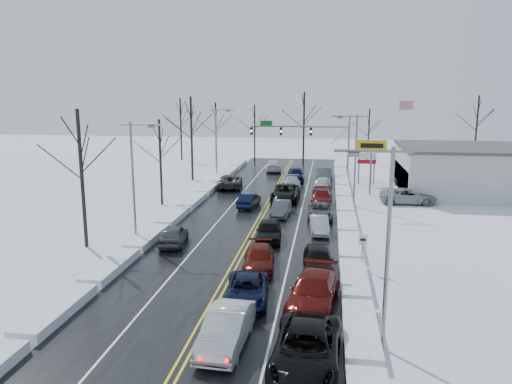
% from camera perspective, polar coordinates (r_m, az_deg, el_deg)
% --- Properties ---
extents(ground, '(160.00, 160.00, 0.00)m').
position_cam_1_polar(ground, '(40.92, -0.28, -4.41)').
color(ground, silver).
rests_on(ground, ground).
extents(road_surface, '(14.00, 84.00, 0.01)m').
position_cam_1_polar(road_surface, '(42.82, 0.12, -3.67)').
color(road_surface, black).
rests_on(road_surface, ground).
extents(snow_bank_left, '(1.59, 72.00, 0.55)m').
position_cam_1_polar(snow_bank_left, '(44.51, -9.62, -3.26)').
color(snow_bank_left, white).
rests_on(snow_bank_left, ground).
extents(snow_bank_right, '(1.59, 72.00, 0.55)m').
position_cam_1_polar(snow_bank_right, '(42.46, 10.35, -4.01)').
color(snow_bank_right, white).
rests_on(snow_bank_right, ground).
extents(traffic_signal_mast, '(13.28, 0.39, 8.00)m').
position_cam_1_polar(traffic_signal_mast, '(67.18, 6.24, 6.56)').
color(traffic_signal_mast, slate).
rests_on(traffic_signal_mast, ground).
extents(tires_plus_sign, '(3.20, 0.34, 6.00)m').
position_cam_1_polar(tires_plus_sign, '(55.44, 13.08, 4.77)').
color(tires_plus_sign, slate).
rests_on(tires_plus_sign, ground).
extents(used_vehicles_sign, '(2.20, 0.22, 4.65)m').
position_cam_1_polar(used_vehicles_sign, '(61.59, 12.57, 3.88)').
color(used_vehicles_sign, slate).
rests_on(used_vehicles_sign, ground).
extents(speed_limit_sign, '(0.55, 0.09, 2.35)m').
position_cam_1_polar(speed_limit_sign, '(32.45, 12.09, -5.97)').
color(speed_limit_sign, slate).
rests_on(speed_limit_sign, ground).
extents(flagpole, '(1.87, 1.20, 10.00)m').
position_cam_1_polar(flagpole, '(69.73, 16.05, 6.73)').
color(flagpole, silver).
rests_on(flagpole, ground).
extents(dealership_building, '(20.40, 12.40, 5.30)m').
position_cam_1_polar(dealership_building, '(60.33, 25.68, 2.22)').
color(dealership_building, '#B9B9B4').
rests_on(dealership_building, ground).
extents(streetlight_se, '(3.20, 0.25, 9.00)m').
position_cam_1_polar(streetlight_se, '(21.86, 14.38, -4.61)').
color(streetlight_se, slate).
rests_on(streetlight_se, ground).
extents(streetlight_ne, '(3.20, 0.25, 9.00)m').
position_cam_1_polar(streetlight_ne, '(49.32, 11.09, 4.42)').
color(streetlight_ne, slate).
rests_on(streetlight_ne, ground).
extents(streetlight_sw, '(3.20, 0.25, 9.00)m').
position_cam_1_polar(streetlight_sw, '(38.13, -13.64, 2.26)').
color(streetlight_sw, slate).
rests_on(streetlight_sw, ground).
extents(streetlight_nw, '(3.20, 0.25, 9.00)m').
position_cam_1_polar(streetlight_nw, '(64.75, -4.40, 6.26)').
color(streetlight_nw, slate).
rests_on(streetlight_nw, ground).
extents(tree_left_b, '(4.00, 4.00, 10.00)m').
position_cam_1_polar(tree_left_b, '(37.45, -19.46, 4.35)').
color(tree_left_b, '#2D231C').
rests_on(tree_left_b, ground).
extents(tree_left_c, '(3.40, 3.40, 8.50)m').
position_cam_1_polar(tree_left_c, '(49.96, -10.93, 5.24)').
color(tree_left_c, '#2D231C').
rests_on(tree_left_c, ground).
extents(tree_left_d, '(4.20, 4.20, 10.50)m').
position_cam_1_polar(tree_left_d, '(63.37, -7.42, 7.92)').
color(tree_left_d, '#2D231C').
rests_on(tree_left_d, ground).
extents(tree_left_e, '(3.80, 3.80, 9.50)m').
position_cam_1_polar(tree_left_e, '(74.92, -4.62, 7.99)').
color(tree_left_e, '#2D231C').
rests_on(tree_left_e, ground).
extents(tree_far_a, '(4.00, 4.00, 10.00)m').
position_cam_1_polar(tree_far_a, '(82.54, -8.62, 8.47)').
color(tree_far_a, '#2D231C').
rests_on(tree_far_a, ground).
extents(tree_far_b, '(3.60, 3.60, 9.00)m').
position_cam_1_polar(tree_far_b, '(80.93, -0.15, 8.04)').
color(tree_far_b, '#2D231C').
rests_on(tree_far_b, ground).
extents(tree_far_c, '(4.40, 4.40, 11.00)m').
position_cam_1_polar(tree_far_c, '(78.08, 5.51, 8.89)').
color(tree_far_c, '#2D231C').
rests_on(tree_far_c, ground).
extents(tree_far_d, '(3.40, 3.40, 8.50)m').
position_cam_1_polar(tree_far_d, '(79.81, 12.79, 7.46)').
color(tree_far_d, '#2D231C').
rests_on(tree_far_d, ground).
extents(tree_far_e, '(4.20, 4.20, 10.50)m').
position_cam_1_polar(tree_far_e, '(83.00, 23.99, 7.87)').
color(tree_far_e, '#2D231C').
rests_on(tree_far_e, ground).
extents(queued_car_1, '(1.98, 5.07, 1.64)m').
position_cam_1_polar(queued_car_1, '(23.48, -3.41, -17.12)').
color(queued_car_1, silver).
rests_on(queued_car_1, ground).
extents(queued_car_2, '(2.71, 5.07, 1.36)m').
position_cam_1_polar(queued_car_2, '(27.71, -1.07, -12.42)').
color(queued_car_2, black).
rests_on(queued_car_2, ground).
extents(queued_car_3, '(2.39, 4.94, 1.39)m').
position_cam_1_polar(queued_car_3, '(32.45, 0.33, -8.74)').
color(queued_car_3, '#4C100A').
rests_on(queued_car_3, ground).
extents(queued_car_4, '(2.22, 4.79, 1.59)m').
position_cam_1_polar(queued_car_4, '(38.20, 1.45, -5.59)').
color(queued_car_4, black).
rests_on(queued_car_4, ground).
extents(queued_car_5, '(1.65, 4.28, 1.39)m').
position_cam_1_polar(queued_car_5, '(45.61, 2.86, -2.74)').
color(queued_car_5, '#414447').
rests_on(queued_car_5, ground).
extents(queued_car_6, '(2.77, 5.98, 1.66)m').
position_cam_1_polar(queued_car_6, '(52.04, 3.37, -0.95)').
color(queued_car_6, black).
rests_on(queued_car_6, ground).
extents(queued_car_7, '(2.47, 5.24, 1.48)m').
position_cam_1_polar(queued_car_7, '(57.51, 4.08, 0.24)').
color(queued_car_7, '#A2A4A9').
rests_on(queued_car_7, ground).
extents(queued_car_8, '(2.38, 5.10, 1.69)m').
position_cam_1_polar(queued_car_8, '(63.35, 4.55, 1.29)').
color(queued_car_8, black).
rests_on(queued_car_8, ground).
extents(queued_car_10, '(3.00, 6.08, 1.66)m').
position_cam_1_polar(queued_car_10, '(22.01, 5.72, -19.27)').
color(queued_car_10, black).
rests_on(queued_car_10, ground).
extents(queued_car_11, '(3.05, 6.07, 1.69)m').
position_cam_1_polar(queued_car_11, '(27.34, 6.54, -12.84)').
color(queued_car_11, '#510F0A').
rests_on(queued_car_11, ground).
extents(queued_car_12, '(2.19, 4.70, 1.56)m').
position_cam_1_polar(queued_car_12, '(32.23, 7.07, -8.98)').
color(queued_car_12, black).
rests_on(queued_car_12, ground).
extents(queued_car_13, '(1.76, 4.14, 1.33)m').
position_cam_1_polar(queued_car_13, '(40.55, 7.23, -4.66)').
color(queued_car_13, '#A8AAB0').
rests_on(queued_car_13, ground).
extents(queued_car_14, '(2.27, 4.82, 1.33)m').
position_cam_1_polar(queued_car_14, '(45.18, 7.35, -2.97)').
color(queued_car_14, '#414446').
rests_on(queued_car_14, ground).
extents(queued_car_15, '(2.18, 5.08, 1.46)m').
position_cam_1_polar(queued_car_15, '(50.59, 7.50, -1.40)').
color(queued_car_15, '#530C0B').
rests_on(queued_car_15, ground).
extents(queued_car_16, '(2.25, 4.48, 1.47)m').
position_cam_1_polar(queued_car_16, '(57.88, 7.54, 0.25)').
color(queued_car_16, silver).
rests_on(queued_car_16, ground).
extents(queued_car_17, '(2.18, 4.89, 1.56)m').
position_cam_1_polar(queued_car_17, '(64.07, 7.76, 1.33)').
color(queued_car_17, '#44474A').
rests_on(queued_car_17, ground).
extents(oncoming_car_0, '(1.85, 4.32, 1.38)m').
position_cam_1_polar(oncoming_car_0, '(48.99, -0.80, -1.73)').
color(oncoming_car_0, black).
rests_on(oncoming_car_0, ground).
extents(oncoming_car_1, '(3.31, 6.03, 1.60)m').
position_cam_1_polar(oncoming_car_1, '(58.71, -2.95, 0.49)').
color(oncoming_car_1, '#3B3E40').
rests_on(oncoming_car_1, ground).
extents(oncoming_car_2, '(2.73, 5.50, 1.54)m').
position_cam_1_polar(oncoming_car_2, '(70.80, 2.03, 2.40)').
color(oncoming_car_2, silver).
rests_on(oncoming_car_2, ground).
extents(oncoming_car_3, '(2.29, 4.57, 1.49)m').
position_cam_1_polar(oncoming_car_3, '(37.81, -9.35, -5.92)').
color(oncoming_car_3, '#45484A').
rests_on(oncoming_car_3, ground).
extents(parked_car_0, '(5.71, 2.82, 1.56)m').
position_cam_1_polar(parked_car_0, '(52.73, 16.94, -1.28)').
color(parked_car_0, '#94969B').
rests_on(parked_car_0, ground).
extents(parked_car_1, '(2.60, 5.28, 1.48)m').
position_cam_1_polar(parked_car_1, '(57.62, 19.18, -0.36)').
color(parked_car_1, '#45484B').
rests_on(parked_car_1, ground).
extents(parked_car_2, '(1.97, 4.81, 1.63)m').
position_cam_1_polar(parked_car_2, '(63.43, 16.30, 0.87)').
color(parked_car_2, black).
rests_on(parked_car_2, ground).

